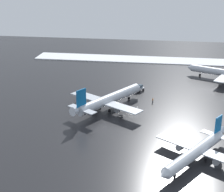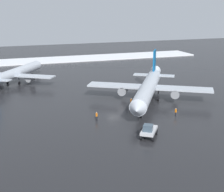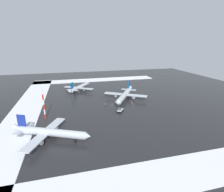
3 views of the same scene
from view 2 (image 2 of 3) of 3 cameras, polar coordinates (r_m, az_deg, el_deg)
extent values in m
plane|color=#232326|center=(74.39, 0.20, -1.85)|extent=(240.00, 240.00, 0.00)
cube|color=white|center=(137.84, -9.16, 5.99)|extent=(14.00, 116.00, 0.43)
cylinder|color=silver|center=(76.48, 5.94, 1.19)|extent=(26.51, 18.19, 3.30)
cone|color=silver|center=(61.43, 4.19, -2.28)|extent=(3.64, 3.90, 3.14)
cone|color=silver|center=(91.83, 7.14, 3.89)|extent=(4.43, 4.22, 3.21)
cube|color=silver|center=(78.92, 11.94, 1.16)|extent=(10.30, 12.99, 0.35)
cylinder|color=gray|center=(78.72, 10.49, 0.47)|extent=(3.83, 3.39, 1.94)
cube|color=silver|center=(80.59, 0.55, 1.78)|extent=(10.30, 12.99, 0.35)
cylinder|color=gray|center=(79.99, 1.84, 0.95)|extent=(3.83, 3.39, 1.94)
cube|color=#0C5999|center=(88.91, 7.07, 5.87)|extent=(3.49, 2.35, 5.44)
cube|color=silver|center=(89.18, 8.84, 3.36)|extent=(4.61, 5.30, 0.23)
cube|color=silver|center=(89.72, 5.12, 3.55)|extent=(4.61, 5.30, 0.23)
cylinder|color=black|center=(67.11, 4.87, -2.08)|extent=(0.23, 0.23, 0.68)
cylinder|color=black|center=(67.54, 4.84, -3.22)|extent=(1.09, 0.85, 1.07)
cylinder|color=black|center=(79.45, 7.70, 0.58)|extent=(0.23, 0.23, 0.68)
cylinder|color=black|center=(79.81, 7.66, -0.40)|extent=(1.09, 0.85, 1.07)
cylinder|color=black|center=(79.90, 4.64, 0.75)|extent=(0.23, 0.23, 0.68)
cylinder|color=black|center=(80.26, 4.62, -0.23)|extent=(1.09, 0.85, 1.07)
cylinder|color=silver|center=(100.71, -15.48, 3.80)|extent=(21.99, 15.99, 2.79)
cone|color=silver|center=(112.19, -12.13, 5.14)|extent=(3.11, 3.29, 2.65)
cube|color=silver|center=(95.46, -12.68, 3.23)|extent=(8.92, 10.86, 0.30)
cylinder|color=gray|center=(96.73, -13.41, 2.84)|extent=(3.23, 2.91, 1.64)
cube|color=silver|center=(89.92, -17.68, 2.53)|extent=(3.96, 4.46, 0.20)
cylinder|color=black|center=(108.33, -13.19, 4.06)|extent=(0.20, 0.20, 0.57)
cylinder|color=black|center=(108.56, -13.15, 3.45)|extent=(0.91, 0.74, 0.90)
cylinder|color=black|center=(99.80, -17.02, 2.86)|extent=(0.20, 0.20, 0.57)
cylinder|color=black|center=(100.04, -16.97, 2.20)|extent=(0.91, 0.74, 0.90)
cylinder|color=black|center=(97.98, -15.22, 2.78)|extent=(0.20, 0.20, 0.57)
cylinder|color=black|center=(98.23, -15.17, 2.10)|extent=(0.91, 0.74, 0.90)
cube|color=silver|center=(58.10, 6.17, -5.72)|extent=(5.02, 4.48, 0.50)
cube|color=#3F5160|center=(56.97, 6.02, -5.29)|extent=(2.01, 2.04, 1.10)
cylinder|color=black|center=(56.72, 6.83, -7.04)|extent=(0.92, 0.79, 0.90)
cylinder|color=black|center=(57.05, 4.86, -6.84)|extent=(0.92, 0.79, 0.90)
cylinder|color=black|center=(59.68, 7.38, -5.90)|extent=(0.92, 0.79, 0.90)
cylinder|color=black|center=(60.00, 5.50, -5.73)|extent=(0.92, 0.79, 0.90)
cylinder|color=black|center=(75.30, 3.13, -1.32)|extent=(0.16, 0.16, 0.85)
cylinder|color=black|center=(75.24, 3.28, -1.34)|extent=(0.16, 0.16, 0.85)
cylinder|color=orange|center=(75.06, 3.21, -0.79)|extent=(0.36, 0.36, 0.62)
sphere|color=tan|center=(74.95, 3.22, -0.48)|extent=(0.24, 0.24, 0.24)
cylinder|color=black|center=(69.51, 10.51, -2.98)|extent=(0.16, 0.16, 0.85)
cylinder|color=black|center=(69.33, 10.55, -3.03)|extent=(0.16, 0.16, 0.85)
cylinder|color=orange|center=(69.20, 10.56, -2.43)|extent=(0.36, 0.36, 0.62)
sphere|color=tan|center=(69.07, 10.58, -2.09)|extent=(0.24, 0.24, 0.24)
cylinder|color=black|center=(65.96, -2.66, -3.73)|extent=(0.16, 0.16, 0.85)
cylinder|color=black|center=(65.93, -2.49, -3.74)|extent=(0.16, 0.16, 0.85)
cylinder|color=orange|center=(65.71, -2.58, -3.13)|extent=(0.36, 0.36, 0.62)
sphere|color=tan|center=(65.58, -2.58, -2.78)|extent=(0.24, 0.24, 0.24)
camera|label=1|loc=(175.95, -15.41, 22.15)|focal=55.00mm
camera|label=3|loc=(38.31, 165.66, 7.78)|focal=28.00mm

